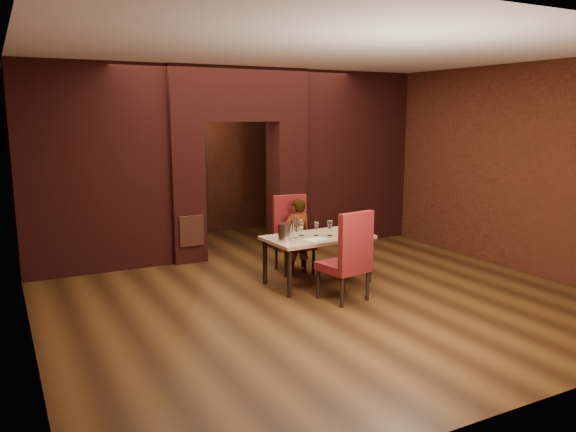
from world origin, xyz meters
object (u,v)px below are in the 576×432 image
Objects in this scene: wine_glass_c at (330,228)px; wine_glass_b at (316,229)px; dining_table at (317,259)px; chair_near at (343,255)px; person_seated at (297,236)px; wine_bucket at (285,232)px; potted_plant at (347,252)px; water_bottle at (295,228)px; wine_glass_a at (301,228)px; chair_far at (295,235)px.

wine_glass_b is at bearing 148.34° from wine_glass_c.
dining_table is 1.25× the size of chair_near.
person_seated is 5.30× the size of wine_glass_c.
wine_bucket is at bearing 55.98° from person_seated.
water_bottle is at bearing -153.46° from potted_plant.
water_bottle is (-0.15, -0.10, 0.03)m from wine_glass_a.
chair_far is at bearing 102.11° from wine_glass_c.
wine_glass_a is at bearing 72.65° from person_seated.
person_seated is 0.76m from wine_glass_c.
potted_plant is at bearing 8.43° from chair_far.
wine_glass_a reaches higher than wine_glass_b.
wine_glass_b is at bearing 9.11° from wine_bucket.
water_bottle reaches higher than potted_plant.
wine_glass_a is at bearing 153.21° from wine_glass_b.
person_seated is at bearing -176.10° from potted_plant.
potted_plant is (0.97, 0.07, -0.39)m from person_seated.
wine_bucket reaches higher than dining_table.
wine_glass_a is at bearing 150.92° from wine_glass_c.
wine_glass_b is (0.07, 0.81, 0.20)m from chair_near.
wine_bucket reaches higher than wine_glass_b.
wine_glass_b reaches higher than dining_table.
wine_glass_b is 0.35m from water_bottle.
person_seated is at bearing 58.56° from water_bottle.
wine_bucket reaches higher than wine_glass_c.
wine_bucket is 0.63× the size of potted_plant.
chair_far is 0.78m from water_bottle.
chair_far is 1.02× the size of person_seated.
dining_table is 6.64× the size of wine_glass_a.
dining_table is at bearing 6.72° from wine_bucket.
water_bottle is at bearing 173.32° from dining_table.
wine_glass_a is 0.93× the size of wine_bucket.
potted_plant is (0.99, 0.02, -0.40)m from chair_far.
person_seated reaches higher than dining_table.
dining_table is 1.27× the size of chair_far.
chair_near is 0.77m from wine_glass_c.
person_seated is at bearing 87.73° from wine_glass_b.
water_bottle is at bearing -110.36° from chair_far.
wine_glass_a is at bearing -154.23° from potted_plant.
chair_far is 0.63m from wine_glass_a.
wine_bucket is at bearing -119.15° from chair_far.
chair_near is 4.12× the size of water_bottle.
dining_table is 0.67m from person_seated.
dining_table is 0.74m from wine_bucket.
chair_far is at bearing -179.10° from potted_plant.
dining_table is 1.22m from potted_plant.
chair_near reaches higher than wine_glass_a.
wine_bucket is 0.83× the size of water_bottle.
wine_glass_c is (0.23, 0.71, 0.21)m from chair_near.
potted_plant is at bearing -135.62° from chair_near.
wine_glass_a is 1.16× the size of wine_glass_b.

